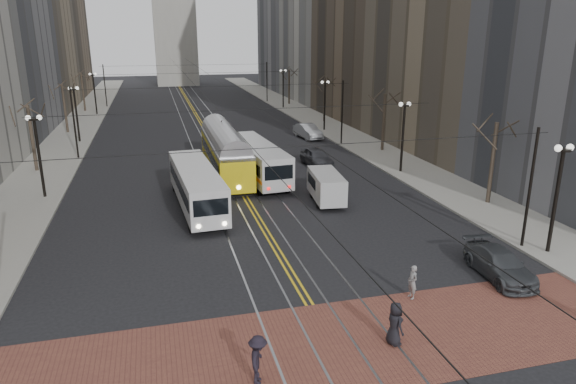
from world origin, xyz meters
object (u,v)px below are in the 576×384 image
cargo_van (326,188)px  pedestrian_a (395,324)px  pedestrian_b (412,282)px  pedestrian_d (258,360)px  transit_bus (196,188)px  sedan_parked (500,264)px  sedan_grey (317,157)px  streetcar (225,156)px  sedan_silver (308,131)px  rear_bus (257,162)px

cargo_van → pedestrian_a: bearing=-94.2°
pedestrian_a → pedestrian_b: pedestrian_a is taller
pedestrian_d → cargo_van: bearing=-9.0°
transit_bus → sedan_parked: 18.97m
cargo_van → pedestrian_d: (-8.31, -17.54, -0.16)m
sedan_grey → streetcar: bearing=-176.4°
transit_bus → sedan_silver: transit_bus is taller
pedestrian_a → streetcar: bearing=-2.6°
sedan_silver → streetcar: bearing=-138.3°
sedan_silver → pedestrian_d: size_ratio=2.76×
streetcar → pedestrian_a: (2.70, -25.47, -0.73)m
sedan_grey → rear_bus: bearing=-157.7°
streetcar → cargo_van: streetcar is taller
cargo_van → pedestrian_a: cargo_van is taller
sedan_silver → pedestrian_b: sedan_silver is taller
pedestrian_b → pedestrian_d: 8.57m
streetcar → sedan_parked: 23.85m
pedestrian_b → sedan_parked: bearing=95.5°
rear_bus → cargo_van: size_ratio=2.36×
pedestrian_b → sedan_grey: bearing=168.4°
transit_bus → pedestrian_b: bearing=-64.8°
transit_bus → pedestrian_b: (8.00, -14.63, -0.61)m
rear_bus → sedan_parked: (7.70, -19.83, -0.77)m
sedan_silver → pedestrian_b: (-6.00, -35.64, -0.01)m
sedan_parked → sedan_grey: bearing=99.6°
transit_bus → streetcar: bearing=65.6°
sedan_silver → sedan_parked: 34.81m
streetcar → cargo_van: bearing=-57.0°
cargo_van → pedestrian_d: bearing=-109.4°
sedan_parked → streetcar: bearing=119.7°
pedestrian_d → transit_bus: bearing=17.4°
sedan_parked → pedestrian_d: pedestrian_d is taller
cargo_van → streetcar: bearing=128.7°
transit_bus → sedan_grey: transit_bus is taller
sedan_parked → pedestrian_d: 13.49m
transit_bus → pedestrian_d: (0.36, -18.52, -0.51)m
streetcar → sedan_silver: bearing=50.3°
cargo_van → pedestrian_b: (-0.67, -13.66, -0.25)m
pedestrian_b → pedestrian_a: bearing=-41.5°
pedestrian_a → pedestrian_d: bearing=90.7°
sedan_grey → pedestrian_d: size_ratio=2.70×
cargo_van → pedestrian_d: size_ratio=2.70×
rear_bus → cargo_van: 7.79m
rear_bus → pedestrian_a: 23.68m
sedan_silver → pedestrian_d: (-13.64, -39.52, 0.09)m
streetcar → cargo_van: 10.49m
rear_bus → pedestrian_a: rear_bus is taller
streetcar → sedan_grey: (8.14, 1.03, -0.79)m
streetcar → pedestrian_a: 25.62m
cargo_van → sedan_parked: cargo_van is taller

